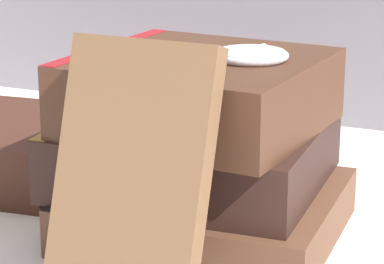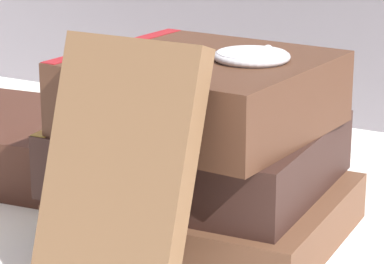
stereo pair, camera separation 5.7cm
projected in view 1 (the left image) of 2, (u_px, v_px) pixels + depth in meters
name	position (u px, v px, depth m)	size (l,w,h in m)	color
ground_plane	(109.00, 252.00, 0.63)	(3.00, 3.00, 0.00)	white
book_flat_bottom	(201.00, 210.00, 0.65)	(0.19, 0.17, 0.04)	brown
book_flat_middle	(188.00, 152.00, 0.66)	(0.19, 0.17, 0.05)	#331E19
book_flat_top	(193.00, 92.00, 0.63)	(0.17, 0.16, 0.05)	#4C2D1E
book_leaning_front	(131.00, 187.00, 0.53)	(0.09, 0.07, 0.16)	brown
pocket_watch	(251.00, 55.00, 0.61)	(0.05, 0.05, 0.01)	silver
reading_glasses	(167.00, 163.00, 0.80)	(0.11, 0.07, 0.00)	#4C3828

